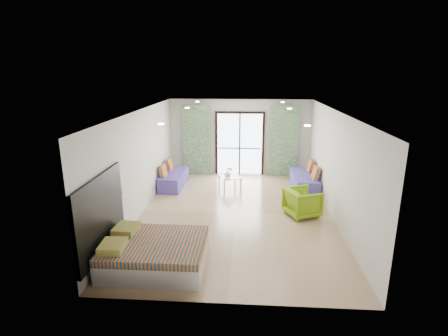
# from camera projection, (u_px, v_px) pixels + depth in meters

# --- Properties ---
(floor) EXTENTS (5.00, 7.50, 0.01)m
(floor) POSITION_uv_depth(u_px,v_px,m) (236.00, 213.00, 9.30)
(floor) COLOR #967959
(floor) RESTS_ON ground
(ceiling) EXTENTS (5.00, 7.50, 0.01)m
(ceiling) POSITION_uv_depth(u_px,v_px,m) (237.00, 111.00, 8.57)
(ceiling) COLOR silver
(ceiling) RESTS_ON ground
(wall_back) EXTENTS (5.00, 0.01, 2.70)m
(wall_back) POSITION_uv_depth(u_px,v_px,m) (240.00, 137.00, 12.54)
(wall_back) COLOR silver
(wall_back) RESTS_ON ground
(wall_front) EXTENTS (5.00, 0.01, 2.70)m
(wall_front) POSITION_uv_depth(u_px,v_px,m) (228.00, 228.00, 5.33)
(wall_front) COLOR silver
(wall_front) RESTS_ON ground
(wall_left) EXTENTS (0.01, 7.50, 2.70)m
(wall_left) POSITION_uv_depth(u_px,v_px,m) (140.00, 163.00, 9.10)
(wall_left) COLOR silver
(wall_left) RESTS_ON ground
(wall_right) EXTENTS (0.01, 7.50, 2.70)m
(wall_right) POSITION_uv_depth(u_px,v_px,m) (335.00, 166.00, 8.77)
(wall_right) COLOR silver
(wall_right) RESTS_ON ground
(balcony_door) EXTENTS (1.76, 0.08, 2.28)m
(balcony_door) POSITION_uv_depth(u_px,v_px,m) (240.00, 140.00, 12.53)
(balcony_door) COLOR black
(balcony_door) RESTS_ON floor
(balcony_rail) EXTENTS (1.52, 0.03, 0.04)m
(balcony_rail) POSITION_uv_depth(u_px,v_px,m) (240.00, 148.00, 12.63)
(balcony_rail) COLOR #595451
(balcony_rail) RESTS_ON balcony_door
(curtain_left) EXTENTS (1.00, 0.10, 2.50)m
(curtain_left) POSITION_uv_depth(u_px,v_px,m) (196.00, 140.00, 12.49)
(curtain_left) COLOR beige
(curtain_left) RESTS_ON floor
(curtain_right) EXTENTS (1.00, 0.10, 2.50)m
(curtain_right) POSITION_uv_depth(u_px,v_px,m) (284.00, 142.00, 12.29)
(curtain_right) COLOR beige
(curtain_right) RESTS_ON floor
(downlight_a) EXTENTS (0.12, 0.12, 0.02)m
(downlight_a) POSITION_uv_depth(u_px,v_px,m) (161.00, 124.00, 6.75)
(downlight_a) COLOR #FFE0B2
(downlight_a) RESTS_ON ceiling
(downlight_b) EXTENTS (0.12, 0.12, 0.02)m
(downlight_b) POSITION_uv_depth(u_px,v_px,m) (307.00, 126.00, 6.57)
(downlight_b) COLOR #FFE0B2
(downlight_b) RESTS_ON ceiling
(downlight_c) EXTENTS (0.12, 0.12, 0.02)m
(downlight_c) POSITION_uv_depth(u_px,v_px,m) (187.00, 108.00, 9.63)
(downlight_c) COLOR #FFE0B2
(downlight_c) RESTS_ON ceiling
(downlight_d) EXTENTS (0.12, 0.12, 0.02)m
(downlight_d) POSITION_uv_depth(u_px,v_px,m) (290.00, 109.00, 9.45)
(downlight_d) COLOR #FFE0B2
(downlight_d) RESTS_ON ceiling
(downlight_e) EXTENTS (0.12, 0.12, 0.02)m
(downlight_e) POSITION_uv_depth(u_px,v_px,m) (197.00, 102.00, 11.55)
(downlight_e) COLOR #FFE0B2
(downlight_e) RESTS_ON ceiling
(downlight_f) EXTENTS (0.12, 0.12, 0.02)m
(downlight_f) POSITION_uv_depth(u_px,v_px,m) (283.00, 102.00, 11.37)
(downlight_f) COLOR #FFE0B2
(downlight_f) RESTS_ON ceiling
(headboard) EXTENTS (0.06, 2.10, 1.50)m
(headboard) POSITION_uv_depth(u_px,v_px,m) (101.00, 214.00, 6.58)
(headboard) COLOR black
(headboard) RESTS_ON floor
(switch_plate) EXTENTS (0.02, 0.10, 0.10)m
(switch_plate) POSITION_uv_depth(u_px,v_px,m) (123.00, 192.00, 7.78)
(switch_plate) COLOR silver
(switch_plate) RESTS_ON wall_left
(bed) EXTENTS (1.90, 1.55, 0.66)m
(bed) POSITION_uv_depth(u_px,v_px,m) (154.00, 253.00, 6.73)
(bed) COLOR silver
(bed) RESTS_ON floor
(daybed_left) EXTENTS (0.71, 1.71, 0.83)m
(daybed_left) POSITION_uv_depth(u_px,v_px,m) (173.00, 179.00, 11.38)
(daybed_left) COLOR #4B419C
(daybed_left) RESTS_ON floor
(daybed_right) EXTENTS (0.71, 1.81, 0.89)m
(daybed_right) POSITION_uv_depth(u_px,v_px,m) (305.00, 181.00, 11.05)
(daybed_right) COLOR #4B419C
(daybed_right) RESTS_ON floor
(coffee_table) EXTENTS (0.81, 0.81, 0.72)m
(coffee_table) POSITION_uv_depth(u_px,v_px,m) (230.00, 178.00, 11.11)
(coffee_table) COLOR silver
(coffee_table) RESTS_ON floor
(vase) EXTENTS (0.22, 0.23, 0.20)m
(vase) POSITION_uv_depth(u_px,v_px,m) (227.00, 174.00, 11.05)
(vase) COLOR white
(vase) RESTS_ON coffee_table
(armchair) EXTENTS (0.98, 1.01, 0.80)m
(armchair) POSITION_uv_depth(u_px,v_px,m) (303.00, 201.00, 9.05)
(armchair) COLOR #82AE16
(armchair) RESTS_ON floor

